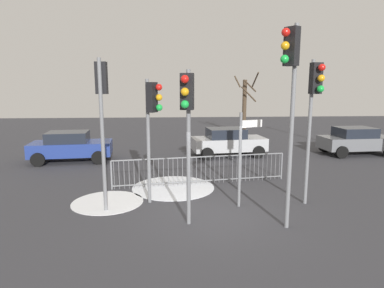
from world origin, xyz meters
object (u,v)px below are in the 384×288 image
at_px(direction_sign_post, 242,154).
at_px(bare_tree_left, 245,104).
at_px(traffic_light_rear_right, 102,101).
at_px(traffic_light_mid_left, 314,100).
at_px(traffic_light_mid_right, 152,113).
at_px(traffic_light_foreground_right, 187,113).
at_px(car_blue_mid, 71,146).
at_px(traffic_light_foreground_left, 291,83).
at_px(car_grey_near, 356,140).
at_px(car_silver_trailing, 228,141).

relative_size(direction_sign_post, bare_tree_left, 0.63).
height_order(traffic_light_rear_right, traffic_light_mid_left, traffic_light_rear_right).
height_order(traffic_light_mid_right, direction_sign_post, traffic_light_mid_right).
bearing_deg(traffic_light_mid_left, bare_tree_left, -106.39).
bearing_deg(traffic_light_mid_right, traffic_light_mid_left, 113.82).
height_order(traffic_light_foreground_right, bare_tree_left, bare_tree_left).
bearing_deg(traffic_light_rear_right, car_blue_mid, 117.97).
xyz_separation_m(direction_sign_post, bare_tree_left, (3.34, 14.58, 0.68)).
bearing_deg(car_blue_mid, traffic_light_foreground_left, -52.48).
height_order(traffic_light_mid_left, direction_sign_post, traffic_light_mid_left).
xyz_separation_m(car_blue_mid, bare_tree_left, (10.37, 7.97, 1.54)).
bearing_deg(car_grey_near, bare_tree_left, 118.45).
relative_size(traffic_light_mid_right, traffic_light_mid_left, 0.87).
xyz_separation_m(traffic_light_foreground_left, car_grey_near, (7.07, 9.07, -2.98)).
height_order(direction_sign_post, bare_tree_left, bare_tree_left).
height_order(traffic_light_foreground_right, direction_sign_post, traffic_light_foreground_right).
relative_size(traffic_light_mid_right, car_silver_trailing, 0.98).
bearing_deg(car_grey_near, traffic_light_mid_left, -131.25).
xyz_separation_m(direction_sign_post, car_grey_near, (7.84, 7.36, -0.87)).
height_order(car_grey_near, bare_tree_left, bare_tree_left).
bearing_deg(traffic_light_rear_right, direction_sign_post, 3.43).
bearing_deg(traffic_light_rear_right, traffic_light_mid_left, 3.17).
bearing_deg(traffic_light_foreground_left, traffic_light_mid_left, -73.86).
bearing_deg(car_blue_mid, bare_tree_left, 31.90).
distance_m(traffic_light_foreground_left, traffic_light_mid_right, 4.18).
distance_m(traffic_light_foreground_right, car_blue_mid, 9.85).
height_order(traffic_light_rear_right, car_grey_near, traffic_light_rear_right).
relative_size(car_silver_trailing, car_grey_near, 1.02).
bearing_deg(direction_sign_post, car_silver_trailing, 63.77).
xyz_separation_m(traffic_light_mid_right, car_grey_near, (10.54, 6.92, -2.08)).
height_order(direction_sign_post, car_silver_trailing, direction_sign_post).
bearing_deg(traffic_light_rear_right, car_grey_near, 35.41).
distance_m(traffic_light_mid_right, car_grey_near, 12.78).
distance_m(direction_sign_post, car_grey_near, 10.79).
relative_size(traffic_light_mid_left, direction_sign_post, 1.53).
xyz_separation_m(traffic_light_mid_left, car_grey_near, (5.73, 7.40, -2.49)).
distance_m(car_silver_trailing, car_grey_near, 6.97).
bearing_deg(car_blue_mid, traffic_light_rear_right, -71.49).
height_order(traffic_light_mid_right, car_silver_trailing, traffic_light_mid_right).
height_order(car_blue_mid, bare_tree_left, bare_tree_left).
distance_m(traffic_light_mid_left, direction_sign_post, 2.66).
height_order(direction_sign_post, car_grey_near, direction_sign_post).
bearing_deg(traffic_light_mid_right, car_silver_trailing, -177.44).
distance_m(traffic_light_foreground_left, traffic_light_foreground_right, 2.62).
height_order(traffic_light_foreground_left, car_silver_trailing, traffic_light_foreground_left).
xyz_separation_m(traffic_light_foreground_right, bare_tree_left, (5.05, 15.95, -0.69)).
bearing_deg(traffic_light_foreground_left, traffic_light_foreground_right, 47.24).
relative_size(direction_sign_post, car_grey_near, 0.74).
distance_m(traffic_light_foreground_left, traffic_light_mid_left, 2.20).
xyz_separation_m(traffic_light_rear_right, traffic_light_foreground_right, (2.37, -1.40, -0.26)).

